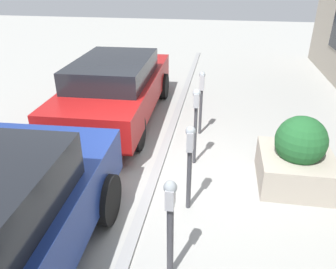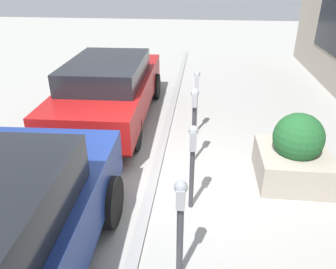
{
  "view_description": "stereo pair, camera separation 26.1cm",
  "coord_description": "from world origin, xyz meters",
  "px_view_note": "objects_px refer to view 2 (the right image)",
  "views": [
    {
      "loc": [
        -4.61,
        -0.92,
        3.23
      ],
      "look_at": [
        0.0,
        -0.16,
        0.87
      ],
      "focal_mm": 35.0,
      "sensor_mm": 36.0,
      "label": 1
    },
    {
      "loc": [
        -4.64,
        -0.66,
        3.23
      ],
      "look_at": [
        0.0,
        -0.16,
        0.87
      ],
      "focal_mm": 35.0,
      "sensor_mm": 36.0,
      "label": 2
    }
  ],
  "objects_px": {
    "parking_meter_middle": "(194,112)",
    "parking_meter_fourth": "(197,92)",
    "parking_meter_second": "(193,154)",
    "parking_meter_nearest": "(180,217)",
    "parked_car_middle": "(110,88)",
    "planter_box": "(295,154)"
  },
  "relations": [
    {
      "from": "parking_meter_fourth",
      "to": "parking_meter_second",
      "type": "bearing_deg",
      "value": -179.55
    },
    {
      "from": "parking_meter_second",
      "to": "parking_meter_fourth",
      "type": "bearing_deg",
      "value": 0.45
    },
    {
      "from": "planter_box",
      "to": "parked_car_middle",
      "type": "relative_size",
      "value": 0.25
    },
    {
      "from": "planter_box",
      "to": "parked_car_middle",
      "type": "height_order",
      "value": "parked_car_middle"
    },
    {
      "from": "parking_meter_nearest",
      "to": "parked_car_middle",
      "type": "xyz_separation_m",
      "value": [
        4.33,
        1.95,
        -0.08
      ]
    },
    {
      "from": "parking_meter_middle",
      "to": "parking_meter_fourth",
      "type": "xyz_separation_m",
      "value": [
        1.24,
        -0.01,
        -0.07
      ]
    },
    {
      "from": "planter_box",
      "to": "parked_car_middle",
      "type": "distance_m",
      "value": 4.3
    },
    {
      "from": "parking_meter_middle",
      "to": "parking_meter_fourth",
      "type": "distance_m",
      "value": 1.24
    },
    {
      "from": "parking_meter_nearest",
      "to": "planter_box",
      "type": "bearing_deg",
      "value": -38.99
    },
    {
      "from": "parking_meter_middle",
      "to": "planter_box",
      "type": "relative_size",
      "value": 1.19
    },
    {
      "from": "planter_box",
      "to": "parked_car_middle",
      "type": "bearing_deg",
      "value": 59.8
    },
    {
      "from": "parking_meter_middle",
      "to": "parking_meter_fourth",
      "type": "height_order",
      "value": "parking_meter_middle"
    },
    {
      "from": "parking_meter_fourth",
      "to": "parked_car_middle",
      "type": "bearing_deg",
      "value": 74.88
    },
    {
      "from": "parking_meter_fourth",
      "to": "planter_box",
      "type": "relative_size",
      "value": 1.15
    },
    {
      "from": "planter_box",
      "to": "parked_car_middle",
      "type": "xyz_separation_m",
      "value": [
        2.16,
        3.7,
        0.3
      ]
    },
    {
      "from": "parking_meter_middle",
      "to": "parked_car_middle",
      "type": "distance_m",
      "value": 2.69
    },
    {
      "from": "parking_meter_second",
      "to": "parking_meter_fourth",
      "type": "height_order",
      "value": "parking_meter_fourth"
    },
    {
      "from": "parking_meter_nearest",
      "to": "planter_box",
      "type": "height_order",
      "value": "parking_meter_nearest"
    },
    {
      "from": "parking_meter_nearest",
      "to": "parking_meter_fourth",
      "type": "bearing_deg",
      "value": -0.89
    },
    {
      "from": "parking_meter_nearest",
      "to": "parked_car_middle",
      "type": "bearing_deg",
      "value": 24.22
    },
    {
      "from": "parking_meter_nearest",
      "to": "parked_car_middle",
      "type": "height_order",
      "value": "parked_car_middle"
    },
    {
      "from": "parking_meter_second",
      "to": "parking_meter_fourth",
      "type": "relative_size",
      "value": 0.98
    }
  ]
}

